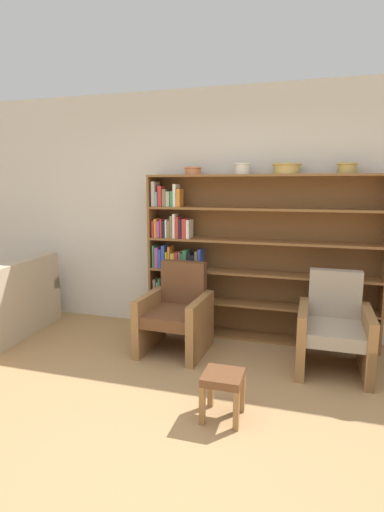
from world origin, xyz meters
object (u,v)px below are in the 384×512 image
object	(u,v)px
bookshelf	(238,258)
bowl_cream	(242,168)
footstool	(223,383)
bowl_brass	(193,170)
bowl_terracotta	(287,168)
armchair_leather	(176,314)
bowl_slate	(347,167)
armchair_cushioned	(334,329)

from	to	relation	value
bookshelf	bowl_cream	xyz separation A→B (m)	(0.03, -0.02, 0.97)
bookshelf	footstool	distance (m)	1.80
bowl_brass	bowl_cream	xyz separation A→B (m)	(0.55, 0.00, 0.02)
bookshelf	bowl_terracotta	xyz separation A→B (m)	(0.48, -0.02, 0.97)
bowl_terracotta	armchair_leather	xyz separation A→B (m)	(-1.01, -0.57, -1.48)
armchair_leather	bookshelf	bearing A→B (deg)	-129.26
bowl_brass	bowl_cream	distance (m)	0.55
bookshelf	footstool	world-z (taller)	bookshelf
bookshelf	bowl_slate	bearing A→B (deg)	-1.02
bowl_slate	bowl_terracotta	bearing A→B (deg)	180.00
bookshelf	bowl_cream	bearing A→B (deg)	-36.13
bookshelf	armchair_leather	xyz separation A→B (m)	(-0.53, -0.59, -0.51)
bowl_terracotta	bowl_slate	distance (m)	0.58
bowl_slate	armchair_leather	distance (m)	2.25
bowl_slate	armchair_cushioned	world-z (taller)	bowl_slate
bookshelf	bowl_brass	world-z (taller)	bowl_brass
bowl_cream	armchair_leather	distance (m)	1.68
bookshelf	armchair_leather	bearing A→B (deg)	-131.89
bowl_brass	armchair_cushioned	xyz separation A→B (m)	(1.53, -0.57, -1.47)
bowl_brass	armchair_leather	bearing A→B (deg)	-90.70
bowl_terracotta	footstool	world-z (taller)	bowl_terracotta
bowl_terracotta	armchair_leather	size ratio (longest dim) A/B	0.33
bookshelf	bowl_terracotta	size ratio (longest dim) A/B	8.49
footstool	armchair_leather	bearing A→B (deg)	123.84
bowl_cream	armchair_cushioned	world-z (taller)	bowl_cream
bookshelf	bowl_brass	distance (m)	1.09
bookshelf	footstool	size ratio (longest dim) A/B	7.21
bowl_brass	armchair_leather	size ratio (longest dim) A/B	0.22
bookshelf	bowl_cream	world-z (taller)	bowl_cream
armchair_leather	armchair_cushioned	world-z (taller)	same
bowl_terracotta	armchair_cushioned	world-z (taller)	bowl_terracotta
bowl_slate	armchair_leather	world-z (taller)	bowl_slate
bowl_cream	bowl_slate	xyz separation A→B (m)	(1.04, -0.00, -0.01)
bowl_cream	armchair_cushioned	bearing A→B (deg)	-30.18
bowl_cream	footstool	size ratio (longest dim) A/B	0.50
bowl_terracotta	footstool	bearing A→B (deg)	-99.79
armchair_cushioned	bowl_slate	bearing A→B (deg)	-95.73
bowl_cream	armchair_leather	bearing A→B (deg)	-134.19
bowl_terracotta	armchair_cushioned	distance (m)	1.67
armchair_leather	bowl_cream	bearing A→B (deg)	-131.56
footstool	bowl_brass	bearing A→B (deg)	113.52
bowl_cream	bowl_terracotta	bearing A→B (deg)	-0.00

